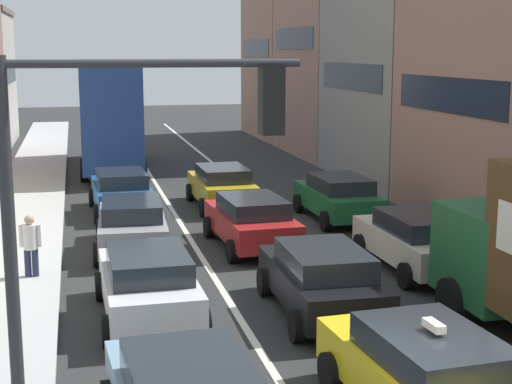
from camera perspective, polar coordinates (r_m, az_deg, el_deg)
The scene contains 16 objects.
sidewalk_left at distance 29.52m, azimuth -16.42°, elevation -0.72°, with size 2.60×64.00×0.14m, color #B4B4B4.
lane_stripe_left at distance 29.65m, azimuth -6.73°, elevation -0.44°, with size 0.16×60.00×0.01m, color silver.
lane_stripe_right at distance 30.21m, azimuth -0.31°, elevation -0.17°, with size 0.16×60.00×0.01m, color silver.
building_row_right at distance 35.58m, azimuth 11.56°, elevation 8.99°, with size 7.20×43.90×11.45m.
traffic_light_pole at distance 9.39m, azimuth -10.21°, elevation -0.43°, with size 3.58×0.38×5.50m.
taxi_centre_lane_front at distance 12.15m, azimuth 12.44°, elevation -12.89°, with size 2.29×4.41×1.66m.
sedan_centre_lane_second at distance 16.54m, azimuth 4.87°, elevation -6.35°, with size 2.13×4.34×1.49m.
wagon_left_lane_second at distance 16.37m, azimuth -7.95°, elevation -6.59°, with size 2.11×4.32×1.49m.
hatchback_centre_lane_third at distance 21.97m, azimuth -0.33°, elevation -2.09°, with size 2.22×4.38×1.49m.
sedan_left_lane_third at distance 21.83m, azimuth -9.11°, elevation -2.31°, with size 2.25×4.39×1.49m.
coupe_centre_lane_fourth at distance 27.62m, azimuth -2.51°, elevation 0.49°, with size 2.10×4.32×1.49m.
sedan_left_lane_fourth at distance 26.96m, azimuth -9.87°, elevation 0.09°, with size 2.17×4.35×1.49m.
sedan_right_lane_behind_truck at distance 20.16m, azimuth 11.75°, elevation -3.46°, with size 2.10×4.32×1.49m.
wagon_right_lane_far at distance 25.66m, azimuth 6.09°, elevation -0.33°, with size 2.10×4.32×1.49m.
bus_mid_queue_primary at distance 36.70m, azimuth -10.59°, elevation 5.98°, with size 3.11×10.59×5.06m.
pedestrian_near_kerb at distance 19.50m, azimuth -16.25°, elevation -3.68°, with size 0.53×0.34×1.66m.
Camera 1 is at (-4.90, -8.95, 5.56)m, focal length 54.40 mm.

